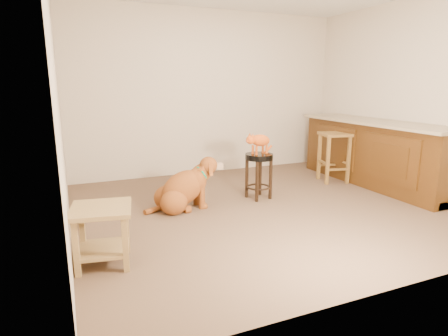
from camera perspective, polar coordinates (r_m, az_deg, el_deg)
name	(u,v)px	position (r m, az deg, el deg)	size (l,w,h in m)	color
floor	(269,206)	(4.62, 6.84, -5.81)	(4.50, 4.00, 0.01)	brown
room_shell	(273,64)	(4.38, 7.45, 15.42)	(4.54, 4.04, 2.62)	beige
cabinet_run	(375,155)	(5.92, 22.05, 1.87)	(0.70, 2.56, 0.94)	#492A0D
padded_stool	(259,167)	(4.83, 5.33, 0.17)	(0.36, 0.36, 0.59)	black
wood_stool	(334,156)	(5.88, 16.36, 1.71)	(0.49, 0.49, 0.74)	brown
side_table	(102,227)	(3.25, -18.09, -8.49)	(0.55, 0.55, 0.49)	olive
golden_retriever	(183,189)	(4.45, -6.21, -3.27)	(1.03, 0.52, 0.65)	brown
tabby_kitten	(259,141)	(4.76, 5.30, 4.10)	(0.47, 0.23, 0.30)	#A84310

